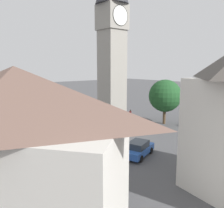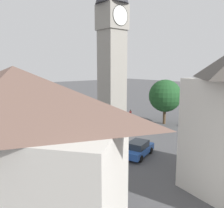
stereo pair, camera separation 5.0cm
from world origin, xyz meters
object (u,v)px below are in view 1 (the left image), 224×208
at_px(clock_tower, 112,26).
at_px(tree, 165,96).
at_px(pedestrian, 130,114).
at_px(car_silver_kerb, 200,123).
at_px(car_red_corner, 62,156).
at_px(car_white_side, 47,116).
at_px(building_shop_left, 20,160).
at_px(car_blue_kerb, 139,149).

relative_size(clock_tower, tree, 3.43).
height_order(pedestrian, tree, tree).
relative_size(car_silver_kerb, car_red_corner, 1.05).
bearing_deg(tree, car_white_side, 133.53).
height_order(car_white_side, building_shop_left, building_shop_left).
relative_size(car_silver_kerb, tree, 0.65).
height_order(clock_tower, tree, clock_tower).
distance_m(pedestrian, tree, 6.67).
xyz_separation_m(car_blue_kerb, pedestrian, (10.48, 11.80, 0.25)).
height_order(clock_tower, building_shop_left, clock_tower).
bearing_deg(car_blue_kerb, car_white_side, 91.28).
bearing_deg(car_white_side, tree, -46.47).
bearing_deg(car_white_side, car_blue_kerb, -88.72).
bearing_deg(clock_tower, pedestrian, 28.06).
height_order(car_silver_kerb, car_white_side, same).
relative_size(car_white_side, building_shop_left, 0.39).
bearing_deg(building_shop_left, clock_tower, 37.71).
bearing_deg(building_shop_left, tree, 23.15).
distance_m(tree, building_shop_left, 27.38).
height_order(clock_tower, car_silver_kerb, clock_tower).
bearing_deg(car_blue_kerb, building_shop_left, -161.05).
distance_m(clock_tower, building_shop_left, 22.12).
relative_size(car_white_side, tree, 0.65).
height_order(clock_tower, pedestrian, clock_tower).
bearing_deg(pedestrian, tree, -69.22).
bearing_deg(car_red_corner, car_blue_kerb, -26.10).
bearing_deg(pedestrian, clock_tower, -151.94).
bearing_deg(pedestrian, car_silver_kerb, -70.89).
distance_m(clock_tower, tree, 13.31).
xyz_separation_m(car_silver_kerb, building_shop_left, (-26.76, -5.66, 3.72)).
xyz_separation_m(clock_tower, car_blue_kerb, (-3.23, -7.94, -13.02)).
bearing_deg(tree, building_shop_left, -156.85).
bearing_deg(car_white_side, building_shop_left, -116.55).
height_order(clock_tower, car_white_side, clock_tower).
relative_size(car_silver_kerb, pedestrian, 2.64).
bearing_deg(car_white_side, clock_tower, -73.14).
bearing_deg(car_silver_kerb, car_white_side, 127.83).
height_order(car_blue_kerb, tree, tree).
height_order(pedestrian, building_shop_left, building_shop_left).
relative_size(car_red_corner, pedestrian, 2.52).
bearing_deg(clock_tower, car_blue_kerb, -112.15).
xyz_separation_m(car_white_side, pedestrian, (10.93, -8.27, 0.25)).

